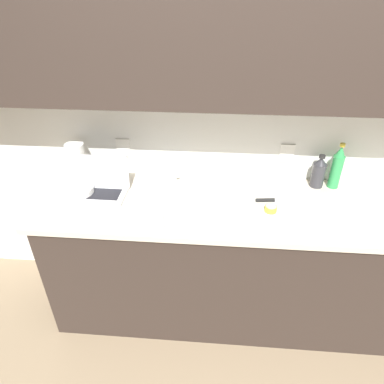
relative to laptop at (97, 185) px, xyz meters
The scene contains 13 objects.
ground_plane 1.33m from the laptop, ahead, with size 12.00×12.00×0.00m, color #847056.
wall_back 1.14m from the laptop, 12.25° to the left, with size 5.20×0.38×2.60m.
counter_unit 1.08m from the laptop, ahead, with size 2.52×0.66×0.88m.
laptop is the anchor object (origin of this frame).
cutting_board 1.07m from the laptop, ahead, with size 0.32×0.29×0.01m, color silver.
knife 1.04m from the laptop, ahead, with size 0.29×0.06×0.02m.
lemon_half_cut 1.03m from the laptop, ahead, with size 0.07×0.07×0.04m.
bottle_green_soda 1.46m from the laptop, ahead, with size 0.07×0.07×0.29m.
bottle_oil_tall 1.35m from the laptop, ahead, with size 0.08×0.08×0.21m.
measuring_cup 0.45m from the laptop, 23.74° to the left, with size 0.11×0.09×0.11m.
bowl_white 0.11m from the laptop, 160.66° to the right, with size 0.17×0.17×0.06m.
paper_towel_roll 0.25m from the laptop, 135.95° to the left, with size 0.12×0.12×0.24m.
dish_towel 0.42m from the laptop, 38.57° to the right, with size 0.22×0.16×0.02m, color silver.
Camera 1 is at (-0.23, -1.65, 2.01)m, focal length 32.00 mm.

